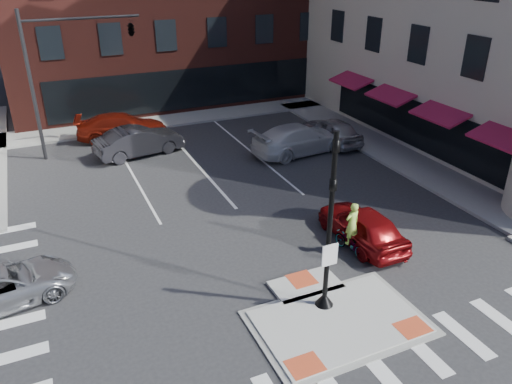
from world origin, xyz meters
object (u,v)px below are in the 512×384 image
bg_car_dark (139,141)px  cyclist (351,237)px  bg_car_red (122,126)px  white_pickup (299,139)px  red_sedan (362,225)px  silver_suv (4,286)px  bg_car_silver (331,130)px

bg_car_dark → cyclist: 14.57m
bg_car_red → cyclist: bearing=-151.8°
white_pickup → bg_car_dark: size_ratio=1.16×
white_pickup → cyclist: bearing=154.7°
white_pickup → bg_car_red: 11.05m
white_pickup → red_sedan: bearing=158.6°
silver_suv → bg_car_silver: size_ratio=1.00×
bg_car_silver → bg_car_dark: bearing=-17.0°
silver_suv → bg_car_silver: bearing=-73.7°
red_sedan → bg_car_red: size_ratio=0.82×
red_sedan → cyclist: bearing=29.5°
silver_suv → bg_car_silver: (18.05, 8.66, 0.14)m
bg_car_red → red_sedan: bearing=-148.5°
red_sedan → white_pickup: 10.00m
bg_car_dark → cyclist: bearing=-169.7°
red_sedan → white_pickup: size_ratio=0.76×
red_sedan → bg_car_red: bg_car_red is taller
bg_car_dark → bg_car_red: bearing=-3.5°
bg_car_dark → bg_car_red: 3.19m
red_sedan → bg_car_silver: 11.52m
bg_car_red → cyclist: 17.69m
bg_car_silver → bg_car_red: bg_car_red is taller
silver_suv → cyclist: (12.11, -2.20, 0.09)m
white_pickup → bg_car_silver: 2.66m
white_pickup → bg_car_red: bearing=46.2°
silver_suv → bg_car_silver: bg_car_silver is taller
silver_suv → bg_car_red: 16.05m
white_pickup → cyclist: 10.74m
bg_car_dark → cyclist: (5.11, -13.65, -0.09)m
silver_suv → cyclist: bearing=-109.6°
red_sedan → bg_car_dark: bearing=-65.9°
silver_suv → bg_car_red: size_ratio=0.84×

